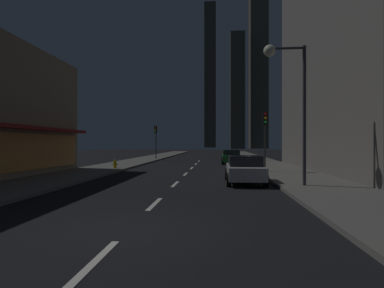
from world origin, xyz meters
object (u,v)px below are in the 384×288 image
at_px(traffic_light_near_right, 265,128).
at_px(car_parked_far, 231,157).
at_px(fire_hydrant_far_left, 115,164).
at_px(traffic_light_far_left, 156,135).
at_px(car_parked_near, 245,169).
at_px(street_lamp_right, 286,80).

bearing_deg(traffic_light_near_right, car_parked_far, 100.63).
height_order(fire_hydrant_far_left, traffic_light_far_left, traffic_light_far_left).
bearing_deg(car_parked_far, car_parked_near, -90.00).
xyz_separation_m(car_parked_far, fire_hydrant_far_left, (-9.50, -8.26, -0.29)).
height_order(car_parked_near, traffic_light_far_left, traffic_light_far_left).
relative_size(fire_hydrant_far_left, traffic_light_near_right, 0.16).
bearing_deg(car_parked_far, traffic_light_far_left, 146.62).
bearing_deg(fire_hydrant_far_left, traffic_light_near_right, -9.31).
bearing_deg(traffic_light_near_right, fire_hydrant_far_left, 170.69).
bearing_deg(car_parked_near, traffic_light_near_right, 70.89).
xyz_separation_m(car_parked_near, car_parked_far, (0.00, 15.61, 0.00)).
height_order(traffic_light_near_right, traffic_light_far_left, same).
bearing_deg(street_lamp_right, fire_hydrant_far_left, 141.29).
relative_size(car_parked_near, car_parked_far, 1.00).
relative_size(traffic_light_near_right, street_lamp_right, 0.64).
bearing_deg(fire_hydrant_far_left, car_parked_far, 41.00).
bearing_deg(traffic_light_far_left, street_lamp_right, -64.97).
height_order(fire_hydrant_far_left, traffic_light_near_right, traffic_light_near_right).
xyz_separation_m(traffic_light_far_left, street_lamp_right, (10.88, -23.30, 1.87)).
bearing_deg(car_parked_near, car_parked_far, 90.00).
distance_m(car_parked_far, traffic_light_near_right, 10.59).
bearing_deg(street_lamp_right, traffic_light_far_left, 115.03).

